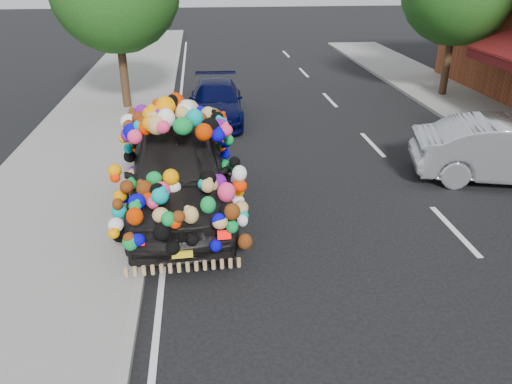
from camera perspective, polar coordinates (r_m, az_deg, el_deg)
ground at (r=9.46m, az=1.89°, el=-5.61°), size 100.00×100.00×0.00m
sidewalk at (r=9.85m, az=-23.89°, el=-6.25°), size 4.00×60.00×0.12m
kerb at (r=9.41m, az=-12.49°, el=-5.95°), size 0.15×60.00×0.13m
lane_markings at (r=10.54m, az=21.71°, el=-4.08°), size 6.00×50.00×0.01m
plush_art_car at (r=10.20m, az=-8.97°, el=4.13°), size 2.62×5.35×2.37m
navy_sedan at (r=16.56m, az=-4.60°, el=10.28°), size 1.87×4.26×1.22m
silver_hatchback at (r=13.16m, az=27.16°, el=4.15°), size 4.70×2.61×1.47m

